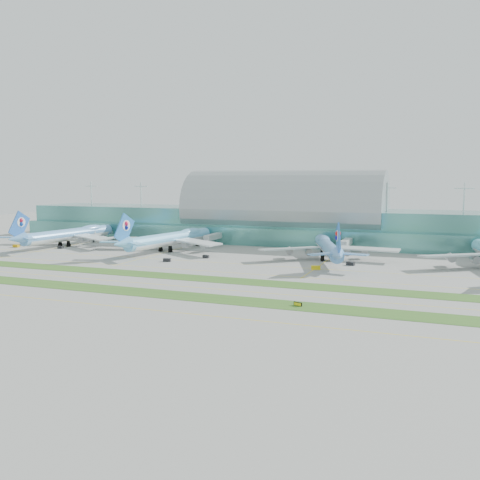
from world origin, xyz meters
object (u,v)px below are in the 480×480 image
at_px(terminal, 284,218).
at_px(airliner_b, 171,238).
at_px(taxiway_sign_east, 298,304).
at_px(airliner_a, 70,234).
at_px(airliner_c, 328,247).

bearing_deg(terminal, airliner_b, -126.12).
relative_size(airliner_b, taxiway_sign_east, 28.40).
relative_size(terminal, airliner_a, 4.28).
xyz_separation_m(airliner_b, airliner_c, (84.39, -1.76, -0.52)).
bearing_deg(terminal, taxiway_sign_east, -72.12).
distance_m(airliner_a, taxiway_sign_east, 186.27).
relative_size(airliner_a, airliner_b, 0.99).
bearing_deg(terminal, airliner_a, -150.67).
bearing_deg(airliner_b, terminal, 62.87).
relative_size(airliner_b, airliner_c, 1.11).
distance_m(airliner_a, airliner_c, 149.21).
bearing_deg(airliner_a, airliner_c, 5.14).
bearing_deg(airliner_a, terminal, 34.94).
bearing_deg(airliner_a, airliner_b, 6.09).
bearing_deg(taxiway_sign_east, terminal, 126.54).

